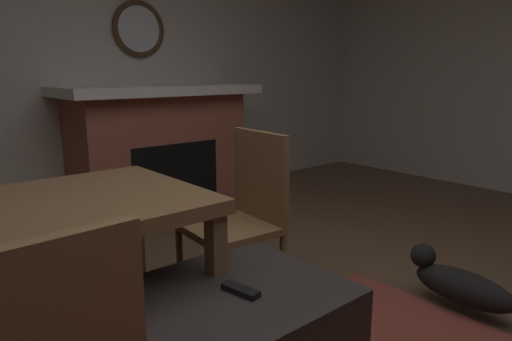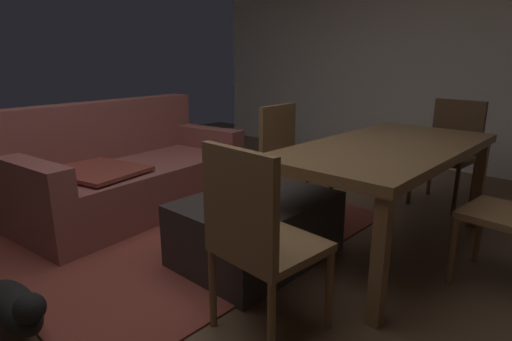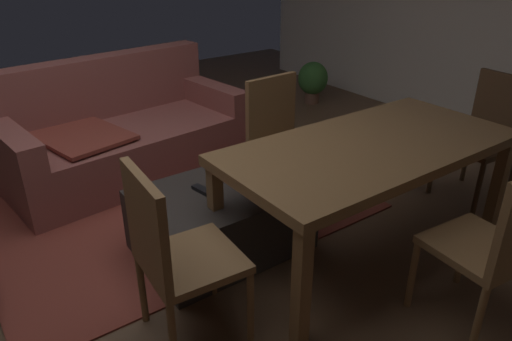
{
  "view_description": "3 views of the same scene",
  "coord_description": "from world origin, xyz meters",
  "px_view_note": "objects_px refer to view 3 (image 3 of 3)",
  "views": [
    {
      "loc": [
        1.34,
        1.05,
        1.24
      ],
      "look_at": [
        -0.18,
        -0.72,
        0.73
      ],
      "focal_mm": 32.03,
      "sensor_mm": 36.0,
      "label": 1
    },
    {
      "loc": [
        -1.39,
        -1.9,
        1.28
      ],
      "look_at": [
        0.01,
        -0.63,
        0.76
      ],
      "focal_mm": 28.55,
      "sensor_mm": 36.0,
      "label": 2
    },
    {
      "loc": [
        -0.89,
        -2.46,
        1.8
      ],
      "look_at": [
        0.38,
        -0.71,
        0.75
      ],
      "focal_mm": 33.6,
      "sensor_mm": 36.0,
      "label": 3
    }
  ],
  "objects_px": {
    "couch": "(122,135)",
    "potted_plant": "(313,80)",
    "ottoman_coffee_table": "(221,220)",
    "dining_chair_north": "(280,135)",
    "tv_remote": "(203,190)",
    "dining_table": "(370,155)",
    "dining_chair_west": "(173,250)",
    "dining_chair_south": "(500,241)",
    "dining_chair_east": "(488,131)"
  },
  "relations": [
    {
      "from": "dining_chair_north",
      "to": "dining_chair_south",
      "type": "distance_m",
      "value": 1.66
    },
    {
      "from": "dining_table",
      "to": "dining_chair_south",
      "type": "relative_size",
      "value": 1.93
    },
    {
      "from": "dining_chair_north",
      "to": "dining_chair_east",
      "type": "bearing_deg",
      "value": -32.9
    },
    {
      "from": "ottoman_coffee_table",
      "to": "dining_chair_north",
      "type": "xyz_separation_m",
      "value": [
        0.7,
        0.29,
        0.32
      ]
    },
    {
      "from": "dining_chair_east",
      "to": "potted_plant",
      "type": "relative_size",
      "value": 1.88
    },
    {
      "from": "ottoman_coffee_table",
      "to": "tv_remote",
      "type": "distance_m",
      "value": 0.24
    },
    {
      "from": "couch",
      "to": "ottoman_coffee_table",
      "type": "distance_m",
      "value": 1.47
    },
    {
      "from": "tv_remote",
      "to": "dining_chair_west",
      "type": "relative_size",
      "value": 0.17
    },
    {
      "from": "tv_remote",
      "to": "dining_chair_south",
      "type": "height_order",
      "value": "dining_chair_south"
    },
    {
      "from": "ottoman_coffee_table",
      "to": "dining_chair_west",
      "type": "height_order",
      "value": "dining_chair_west"
    },
    {
      "from": "couch",
      "to": "dining_table",
      "type": "distance_m",
      "value": 2.17
    },
    {
      "from": "tv_remote",
      "to": "dining_chair_west",
      "type": "xyz_separation_m",
      "value": [
        -0.49,
        -0.57,
        0.09
      ]
    },
    {
      "from": "dining_chair_east",
      "to": "dining_chair_north",
      "type": "relative_size",
      "value": 1.0
    },
    {
      "from": "ottoman_coffee_table",
      "to": "dining_chair_west",
      "type": "distance_m",
      "value": 0.85
    },
    {
      "from": "ottoman_coffee_table",
      "to": "dining_chair_west",
      "type": "relative_size",
      "value": 1.08
    },
    {
      "from": "dining_chair_west",
      "to": "potted_plant",
      "type": "xyz_separation_m",
      "value": [
        3.08,
        2.45,
        -0.24
      ]
    },
    {
      "from": "couch",
      "to": "dining_table",
      "type": "height_order",
      "value": "couch"
    },
    {
      "from": "dining_chair_north",
      "to": "dining_chair_south",
      "type": "relative_size",
      "value": 1.0
    },
    {
      "from": "couch",
      "to": "dining_chair_north",
      "type": "distance_m",
      "value": 1.41
    },
    {
      "from": "dining_chair_east",
      "to": "dining_chair_north",
      "type": "distance_m",
      "value": 1.54
    },
    {
      "from": "couch",
      "to": "tv_remote",
      "type": "distance_m",
      "value": 1.42
    },
    {
      "from": "ottoman_coffee_table",
      "to": "couch",
      "type": "bearing_deg",
      "value": 92.32
    },
    {
      "from": "tv_remote",
      "to": "dining_chair_east",
      "type": "xyz_separation_m",
      "value": [
        2.09,
        -0.59,
        0.09
      ]
    },
    {
      "from": "tv_remote",
      "to": "potted_plant",
      "type": "relative_size",
      "value": 0.32
    },
    {
      "from": "dining_chair_east",
      "to": "dining_chair_south",
      "type": "relative_size",
      "value": 1.0
    },
    {
      "from": "dining_chair_west",
      "to": "potted_plant",
      "type": "height_order",
      "value": "dining_chair_west"
    },
    {
      "from": "dining_chair_west",
      "to": "potted_plant",
      "type": "bearing_deg",
      "value": 38.54
    },
    {
      "from": "dining_table",
      "to": "dining_chair_west",
      "type": "bearing_deg",
      "value": 179.7
    },
    {
      "from": "dining_chair_north",
      "to": "dining_chair_west",
      "type": "bearing_deg",
      "value": -147.34
    },
    {
      "from": "tv_remote",
      "to": "potted_plant",
      "type": "bearing_deg",
      "value": 25.94
    },
    {
      "from": "tv_remote",
      "to": "couch",
      "type": "bearing_deg",
      "value": 78.58
    },
    {
      "from": "couch",
      "to": "dining_chair_east",
      "type": "distance_m",
      "value": 2.88
    },
    {
      "from": "dining_table",
      "to": "dining_chair_west",
      "type": "distance_m",
      "value": 1.29
    },
    {
      "from": "dining_chair_east",
      "to": "potted_plant",
      "type": "distance_m",
      "value": 2.53
    },
    {
      "from": "dining_chair_east",
      "to": "tv_remote",
      "type": "bearing_deg",
      "value": 164.27
    },
    {
      "from": "dining_chair_north",
      "to": "potted_plant",
      "type": "distance_m",
      "value": 2.44
    },
    {
      "from": "dining_table",
      "to": "dining_chair_south",
      "type": "height_order",
      "value": "dining_chair_south"
    },
    {
      "from": "dining_chair_east",
      "to": "potted_plant",
      "type": "xyz_separation_m",
      "value": [
        0.51,
        2.47,
        -0.24
      ]
    },
    {
      "from": "ottoman_coffee_table",
      "to": "dining_table",
      "type": "height_order",
      "value": "dining_table"
    },
    {
      "from": "dining_table",
      "to": "dining_chair_west",
      "type": "relative_size",
      "value": 1.93
    },
    {
      "from": "potted_plant",
      "to": "tv_remote",
      "type": "bearing_deg",
      "value": -144.06
    },
    {
      "from": "dining_chair_west",
      "to": "dining_chair_east",
      "type": "relative_size",
      "value": 1.0
    },
    {
      "from": "dining_table",
      "to": "potted_plant",
      "type": "xyz_separation_m",
      "value": [
        1.79,
        2.46,
        -0.38
      ]
    },
    {
      "from": "tv_remote",
      "to": "dining_chair_east",
      "type": "relative_size",
      "value": 0.17
    },
    {
      "from": "dining_chair_west",
      "to": "dining_chair_north",
      "type": "distance_m",
      "value": 1.52
    },
    {
      "from": "dining_chair_west",
      "to": "potted_plant",
      "type": "distance_m",
      "value": 3.95
    },
    {
      "from": "couch",
      "to": "potted_plant",
      "type": "relative_size",
      "value": 4.06
    },
    {
      "from": "dining_table",
      "to": "dining_chair_north",
      "type": "xyz_separation_m",
      "value": [
        -0.0,
        0.83,
        -0.14
      ]
    },
    {
      "from": "dining_chair_west",
      "to": "dining_chair_east",
      "type": "height_order",
      "value": "same"
    },
    {
      "from": "dining_chair_west",
      "to": "dining_chair_east",
      "type": "bearing_deg",
      "value": -0.31
    }
  ]
}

